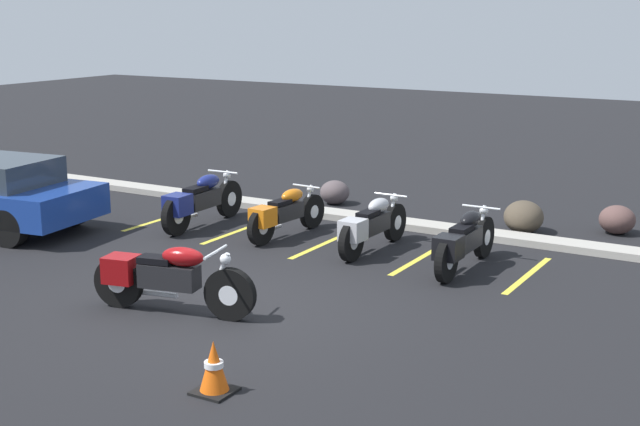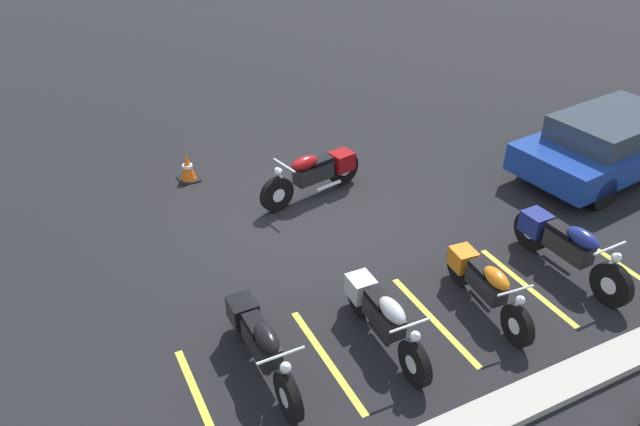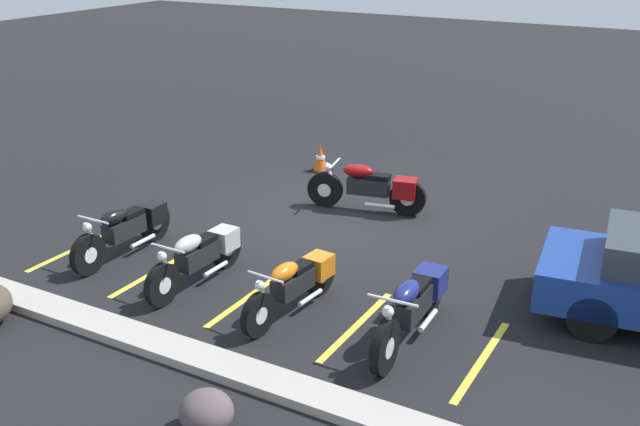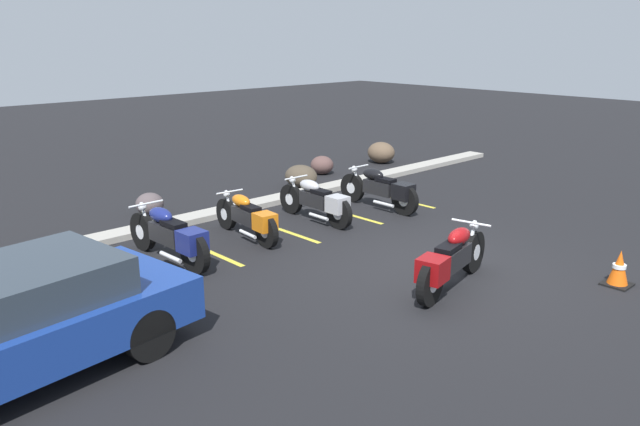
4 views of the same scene
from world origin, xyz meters
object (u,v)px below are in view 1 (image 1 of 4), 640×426
Objects in this scene: parked_bike_1 at (284,213)px; parked_bike_3 at (464,241)px; landscape_rock_2 at (335,192)px; traffic_cone at (214,369)px; parked_bike_2 at (371,225)px; landscape_rock_3 at (524,217)px; landscape_rock_1 at (617,220)px; parked_bike_0 at (200,201)px; motorcycle_maroon_featured at (165,277)px.

parked_bike_3 is at bearing -90.30° from parked_bike_1.
landscape_rock_2 is 1.05× the size of traffic_cone.
parked_bike_2 reaches higher than landscape_rock_3.
parked_bike_2 is at bearing -124.96° from landscape_rock_3.
parked_bike_1 is 3.40m from parked_bike_3.
parked_bike_2 reaches higher than landscape_rock_2.
parked_bike_2 reaches higher than landscape_rock_1.
parked_bike_3 is (5.09, -0.19, -0.02)m from parked_bike_0.
landscape_rock_1 is at bearing -52.01° from parked_bike_1.
traffic_cone is at bearing -68.35° from landscape_rock_2.
parked_bike_1 is 4.20m from landscape_rock_3.
parked_bike_2 is 3.38× the size of landscape_rock_1.
landscape_rock_2 is at bearing 175.09° from landscape_rock_3.
parked_bike_3 is at bearing -113.09° from landscape_rock_1.
parked_bike_2 is (0.95, 3.94, -0.03)m from motorcycle_maroon_featured.
landscape_rock_1 is 1.07× the size of landscape_rock_2.
landscape_rock_1 is 1.12× the size of traffic_cone.
landscape_rock_3 is (3.44, 2.41, -0.15)m from parked_bike_1.
parked_bike_2 is (3.41, 0.06, -0.04)m from parked_bike_0.
traffic_cone is (3.34, -8.42, 0.02)m from landscape_rock_2.
parked_bike_2 is 0.97× the size of parked_bike_3.
parked_bike_3 is at bearing 83.65° from traffic_cone.
parked_bike_1 is 5.81m from landscape_rock_1.
landscape_rock_2 is at bearing 89.07° from motorcycle_maroon_featured.
parked_bike_0 is 5.74m from landscape_rock_3.
landscape_rock_2 is 4.01m from landscape_rock_3.
parked_bike_0 is at bearing 92.22° from parked_bike_2.
parked_bike_1 reaches higher than landscape_rock_1.
traffic_cone is at bearing 173.36° from parked_bike_3.
parked_bike_0 is 1.71m from parked_bike_1.
motorcycle_maroon_featured is 4.59m from parked_bike_0.
motorcycle_maroon_featured is 4.53m from parked_bike_3.
landscape_rock_2 is at bearing 111.65° from traffic_cone.
parked_bike_1 is 3.47× the size of landscape_rock_2.
motorcycle_maroon_featured reaches higher than landscape_rock_1.
parked_bike_2 is at bearing -87.24° from parked_bike_1.
landscape_rock_3 is (2.68, 6.41, -0.19)m from motorcycle_maroon_featured.
parked_bike_1 is 0.96× the size of parked_bike_2.
parked_bike_0 is 3.41m from parked_bike_2.
parked_bike_1 reaches higher than traffic_cone.
motorcycle_maroon_featured reaches higher than traffic_cone.
traffic_cone is (2.04, -1.66, -0.21)m from motorcycle_maroon_featured.
motorcycle_maroon_featured is at bearing -119.87° from landscape_rock_1.
parked_bike_1 is 6.32m from traffic_cone.
parked_bike_0 reaches higher than motorcycle_maroon_featured.
landscape_rock_1 is 0.75× the size of landscape_rock_3.
parked_bike_2 is at bearing -51.27° from landscape_rock_2.
landscape_rock_2 is at bearing 51.83° from parked_bike_3.
parked_bike_0 reaches higher than parked_bike_2.
parked_bike_0 is (-2.46, 3.88, 0.01)m from motorcycle_maroon_featured.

